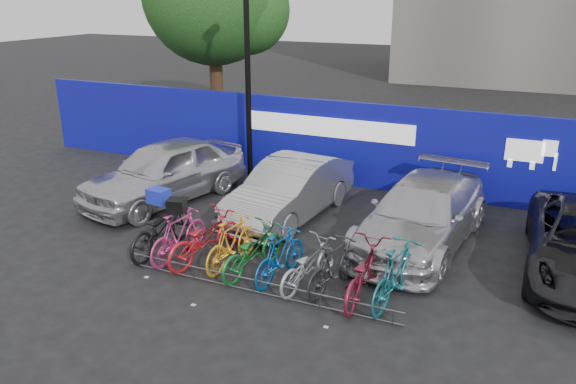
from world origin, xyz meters
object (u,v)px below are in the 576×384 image
Objects in this scene: bike_4 at (252,251)px; car_1 at (290,190)px; lamppost at (248,67)px; bike_8 at (363,272)px; car_0 at (165,171)px; bike_rack at (254,286)px; car_2 at (422,214)px; bike_1 at (179,235)px; bike_5 at (280,256)px; bike_2 at (204,238)px; bike_7 at (334,266)px; bike_3 at (232,243)px; bike_0 at (161,227)px; bike_9 at (396,274)px; bike_6 at (308,264)px.

car_1 is at bearing -68.79° from bike_4.
bike_8 is (5.06, -5.34, -2.75)m from lamppost.
lamppost is at bearing 79.62° from car_0.
car_2 reaches higher than bike_rack.
bike_1 is at bearing 13.25° from bike_4.
bike_2 is at bearing 6.52° from bike_5.
bike_7 is (1.08, 0.01, 0.00)m from bike_5.
bike_3 reaches higher than bike_5.
bike_9 reaches higher than bike_0.
bike_5 is (0.21, 0.70, 0.34)m from bike_rack.
bike_8 is at bearing 177.82° from bike_0.
lamppost is 3.55× the size of bike_6.
bike_9 is at bearing -42.99° from lamppost.
bike_3 is at bearing 138.08° from bike_rack.
bike_4 is 2.84m from bike_9.
bike_rack is 3.07× the size of bike_4.
bike_8 is (4.48, -0.16, -0.03)m from bike_0.
lamppost reaches higher than bike_2.
bike_3 is 1.71m from bike_6.
bike_4 is at bearing -19.88° from car_0.
bike_0 is 1.22× the size of bike_3.
car_2 is 2.47× the size of bike_2.
bike_2 is 1.18× the size of bike_7.
bike_rack is 1.74m from bike_2.
bike_9 reaches higher than bike_3.
bike_3 reaches higher than bike_7.
bike_rack is 1.08m from bike_6.
bike_8 is at bearing -170.81° from bike_7.
bike_0 is 1.06× the size of bike_8.
bike_1 is 1.02× the size of bike_6.
bike_2 is (0.56, 0.10, -0.00)m from bike_1.
car_0 is at bearing -14.47° from bike_6.
lamppost is at bearing -48.21° from bike_5.
bike_1 is 2.29m from bike_5.
bike_3 is 0.91× the size of bike_9.
car_1 is 3.27m from car_2.
bike_0 is 5.06m from bike_9.
bike_1 is 3.37m from bike_7.
bike_5 is at bearing 13.94° from bike_7.
car_1 is 2.56× the size of bike_7.
bike_rack is at bearing 167.43° from bike_2.
car_1 reaches higher than bike_rack.
bike_0 is 3.43m from bike_6.
bike_9 reaches higher than bike_8.
bike_9 reaches higher than bike_5.
bike_1 is 1.68m from bike_4.
bike_3 is at bearing -22.70° from car_0.
bike_6 is (5.19, -2.77, -0.35)m from car_0.
lamppost is 7.48m from bike_rack.
bike_3 is 2.19m from bike_7.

